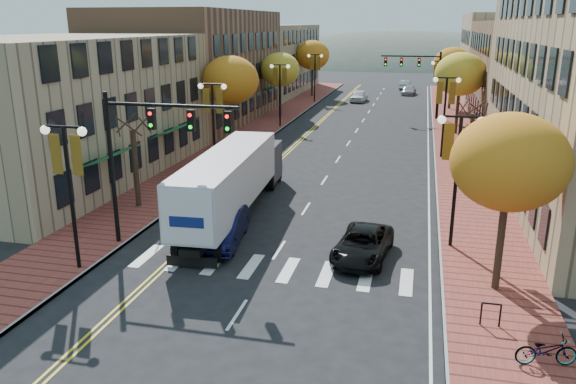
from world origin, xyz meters
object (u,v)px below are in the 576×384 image
Objects in this scene: navy_sedan at (223,227)px; semi_truck at (234,177)px; black_suv at (363,244)px; bicycle at (546,350)px.

semi_truck is at bearing 93.14° from navy_sedan.
semi_truck is 3.00× the size of navy_sedan.
semi_truck reaches higher than navy_sedan.
navy_sedan is 1.06× the size of black_suv.
semi_truck is at bearing 156.55° from black_suv.
bicycle is at bearing -42.78° from semi_truck.
navy_sedan is 6.48m from black_suv.
black_suv is at bearing -9.14° from navy_sedan.
semi_truck is at bearing 38.77° from bicycle.
bicycle is at bearing -36.74° from navy_sedan.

